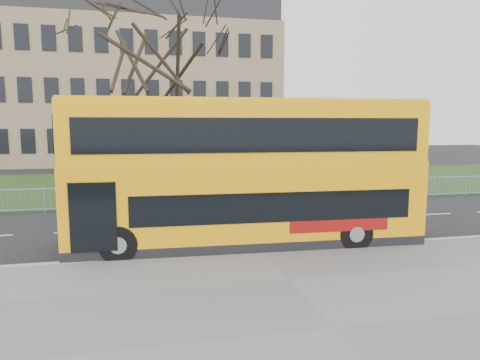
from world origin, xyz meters
name	(u,v)px	position (x,y,z in m)	size (l,w,h in m)	color
ground	(250,240)	(0.00, 0.00, 0.00)	(120.00, 120.00, 0.00)	black
pavement	(333,331)	(0.00, -6.75, 0.06)	(80.00, 10.50, 0.12)	slate
kerb	(262,252)	(0.00, -1.55, 0.07)	(80.00, 0.20, 0.14)	#9C9C9F
grass_verge	(200,184)	(0.00, 14.30, 0.04)	(80.00, 15.40, 0.08)	#1E3413
guard_railing	(219,194)	(0.00, 6.60, 0.55)	(40.00, 0.12, 1.10)	#7BA7DC
bare_tree	(153,75)	(-3.00, 10.00, 6.61)	(9.14, 9.14, 13.05)	black
civic_building	(131,97)	(-5.00, 35.00, 7.00)	(30.00, 15.00, 14.00)	#897657
yellow_bus	(247,170)	(-0.23, -0.51, 2.50)	(11.21, 3.09, 4.66)	#FFAA0A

